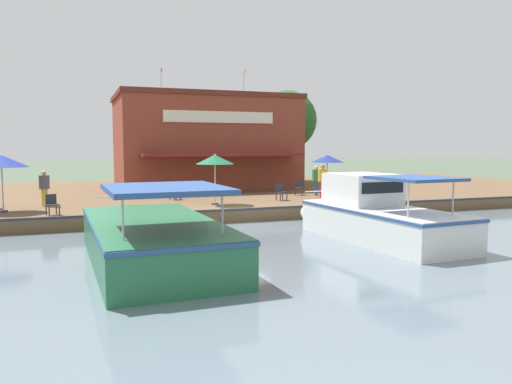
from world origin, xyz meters
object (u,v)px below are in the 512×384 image
cafe_chair_under_first_umbrella (348,190)px  motorboat_second_along (368,215)px  patio_umbrella_near_quay_edge (327,159)px  person_near_entrance (323,177)px  cafe_chair_far_corner_seat (174,191)px  person_mid_patio (44,184)px  waterfront_restaurant (204,142)px  motorboat_nearest_quay (148,234)px  patio_umbrella_by_entrance (1,161)px  person_at_quay_edge (316,177)px  cafe_chair_facing_river (299,187)px  cafe_chair_beside_entrance (281,191)px  cafe_chair_mid_patio (378,188)px  cafe_chair_back_row_seat (52,203)px  patio_umbrella_mid_patio_right (215,160)px  tree_downstream_bank (286,122)px

cafe_chair_under_first_umbrella → motorboat_second_along: motorboat_second_along is taller
patio_umbrella_near_quay_edge → person_near_entrance: size_ratio=1.28×
cafe_chair_far_corner_seat → person_mid_patio: 6.31m
waterfront_restaurant → motorboat_nearest_quay: bearing=-19.1°
motorboat_nearest_quay → motorboat_second_along: size_ratio=1.16×
patio_umbrella_by_entrance → person_at_quay_edge: patio_umbrella_by_entrance is taller
person_at_quay_edge → cafe_chair_facing_river: bearing=-129.2°
cafe_chair_beside_entrance → cafe_chair_facing_river: 3.12m
cafe_chair_far_corner_seat → person_near_entrance: person_near_entrance is taller
cafe_chair_mid_patio → person_at_quay_edge: size_ratio=0.50×
cafe_chair_facing_river → person_at_quay_edge: 1.18m
patio_umbrella_by_entrance → person_near_entrance: patio_umbrella_by_entrance is taller
cafe_chair_back_row_seat → motorboat_nearest_quay: bearing=23.8°
person_at_quay_edge → motorboat_second_along: 10.26m
cafe_chair_mid_patio → cafe_chair_under_first_umbrella: 2.24m
patio_umbrella_by_entrance → motorboat_nearest_quay: 9.96m
patio_umbrella_by_entrance → cafe_chair_facing_river: bearing=99.4°
waterfront_restaurant → cafe_chair_mid_patio: 12.73m
cafe_chair_mid_patio → cafe_chair_beside_entrance: bearing=-91.2°
cafe_chair_under_first_umbrella → patio_umbrella_by_entrance: bearing=-91.6°
patio_umbrella_by_entrance → cafe_chair_beside_entrance: size_ratio=2.90×
motorboat_second_along → patio_umbrella_mid_patio_right: bearing=-153.8°
cafe_chair_facing_river → person_near_entrance: (1.92, 0.54, 0.68)m
person_at_quay_edge → motorboat_second_along: bearing=-16.3°
cafe_chair_far_corner_seat → patio_umbrella_by_entrance: bearing=-72.9°
waterfront_restaurant → patio_umbrella_by_entrance: (10.12, -11.36, -0.95)m
patio_umbrella_by_entrance → person_near_entrance: bearing=92.1°
patio_umbrella_mid_patio_right → person_at_quay_edge: 7.05m
cafe_chair_facing_river → tree_downstream_bank: 12.16m
motorboat_nearest_quay → cafe_chair_beside_entrance: bearing=137.2°
cafe_chair_back_row_seat → patio_umbrella_mid_patio_right: bearing=100.4°
waterfront_restaurant → patio_umbrella_mid_patio_right: 10.82m
motorboat_nearest_quay → motorboat_second_along: bearing=93.2°
patio_umbrella_mid_patio_right → cafe_chair_far_corner_seat: (-2.85, -1.43, -1.68)m
patio_umbrella_by_entrance → cafe_chair_far_corner_seat: (-2.40, 7.79, -1.69)m
cafe_chair_mid_patio → person_near_entrance: bearing=-99.2°
cafe_chair_mid_patio → motorboat_second_along: size_ratio=0.10×
cafe_chair_far_corner_seat → motorboat_second_along: motorboat_second_along is taller
cafe_chair_mid_patio → person_at_quay_edge: person_at_quay_edge is taller
person_near_entrance → waterfront_restaurant: bearing=-156.3°
patio_umbrella_by_entrance → cafe_chair_far_corner_seat: size_ratio=2.90×
person_mid_patio → motorboat_nearest_quay: size_ratio=0.18×
cafe_chair_far_corner_seat → cafe_chair_beside_entrance: size_ratio=1.00×
patio_umbrella_mid_patio_right → patio_umbrella_by_entrance: size_ratio=0.99×
patio_umbrella_by_entrance → person_near_entrance: 15.58m
cafe_chair_far_corner_seat → tree_downstream_bank: size_ratio=0.12×
cafe_chair_mid_patio → person_near_entrance: size_ratio=0.47×
waterfront_restaurant → cafe_chair_back_row_seat: waterfront_restaurant is taller
cafe_chair_far_corner_seat → person_at_quay_edge: person_at_quay_edge is taller
patio_umbrella_by_entrance → person_mid_patio: patio_umbrella_by_entrance is taller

